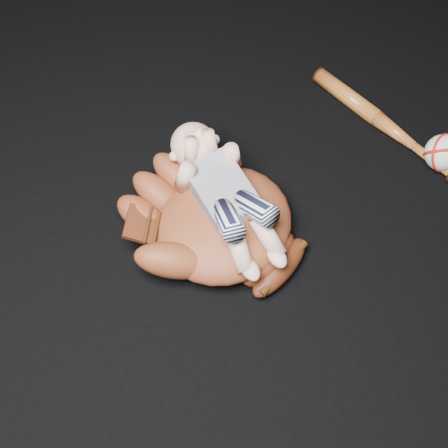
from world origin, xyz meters
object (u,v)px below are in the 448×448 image
object	(u,v)px
newborn_baby	(228,197)
baseball_bat	(384,124)
baseball_glove	(224,219)
baseball	(443,153)

from	to	relation	value
newborn_baby	baseball_bat	distance (m)	0.47
baseball_bat	baseball_glove	bearing A→B (deg)	-173.46
baseball_glove	baseball_bat	world-z (taller)	baseball_glove
baseball_bat	baseball	size ratio (longest dim) A/B	5.05
baseball_glove	newborn_baby	world-z (taller)	newborn_baby
baseball_glove	baseball	size ratio (longest dim) A/B	4.99
baseball	baseball_glove	bearing A→B (deg)	169.67
baseball_glove	baseball_bat	size ratio (longest dim) A/B	0.99
baseball_glove	newborn_baby	size ratio (longest dim) A/B	1.14
baseball_bat	baseball	xyz separation A→B (m)	(0.04, -0.15, 0.02)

